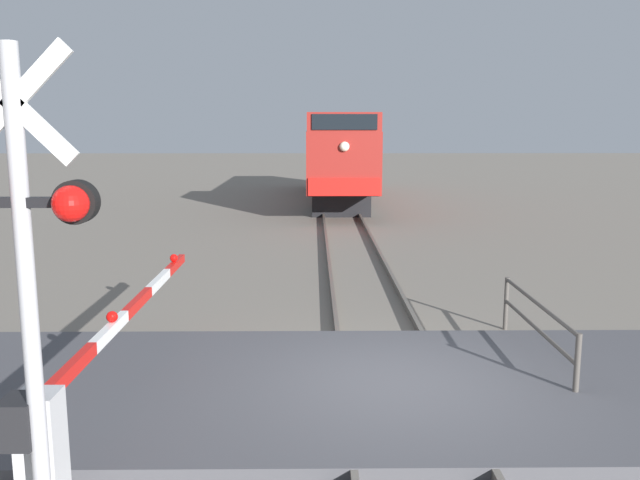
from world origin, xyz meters
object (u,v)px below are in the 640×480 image
at_px(locomotive, 337,158).
at_px(crossing_gate, 80,390).
at_px(guard_railing, 537,321).
at_px(crossing_signal, 23,248).

distance_m(locomotive, crossing_gate, 25.38).
distance_m(crossing_gate, guard_railing, 6.67).
height_order(crossing_gate, guard_railing, crossing_gate).
bearing_deg(guard_railing, crossing_signal, -140.65).
bearing_deg(crossing_signal, guard_railing, 39.35).
distance_m(crossing_signal, guard_railing, 7.61).
xyz_separation_m(crossing_signal, crossing_gate, (-0.17, 1.46, -1.76)).
xyz_separation_m(crossing_signal, guard_railing, (5.67, 4.65, -2.01)).
height_order(crossing_signal, guard_railing, crossing_signal).
bearing_deg(locomotive, crossing_signal, -97.26).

